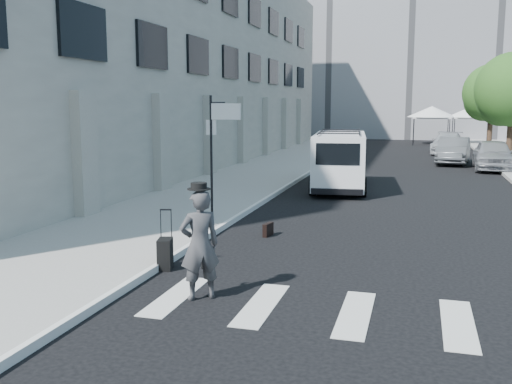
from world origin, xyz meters
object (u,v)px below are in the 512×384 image
Objects in this scene: parked_car_a at (493,155)px; parked_car_b at (453,151)px; briefcase at (268,230)px; suitcase at (165,254)px; businessman at (200,245)px; parked_car_c at (448,143)px; cargo_van at (340,160)px.

parked_car_b is (-1.80, 2.66, -0.04)m from parked_car_a.
briefcase is 0.36× the size of suitcase.
parked_car_a is at bearing -145.02° from businessman.
businessman is 0.39× the size of parked_car_c.
suitcase is at bearing -84.69° from businessman.
parked_car_c is (-1.80, 9.66, -0.07)m from parked_car_a.
briefcase is at bearing -100.26° from cargo_van.
parked_car_a is at bearing 46.12° from cargo_van.
briefcase is 0.07× the size of cargo_van.
parked_car_c reaches higher than suitcase.
suitcase reaches higher than briefcase.
suitcase is (-1.38, 1.51, -0.65)m from businessman.
businessman is at bearing -93.65° from parked_car_c.
cargo_van is 12.46m from parked_car_b.
parked_car_a is 3.21m from parked_car_b.
cargo_van is at bearing 65.79° from suitcase.
parked_car_b reaches higher than briefcase.
businessman reaches higher than suitcase.
parked_car_b is at bearing 60.30° from cargo_van.
parked_car_c is (6.90, 30.81, 0.40)m from suitcase.
parked_car_a reaches higher than parked_car_b.
parked_car_c is at bearing 68.72° from cargo_van.
parked_car_a is (7.32, 22.66, -0.18)m from businessman.
cargo_van is 1.21× the size of parked_car_c.
briefcase is 0.10× the size of parked_car_b.
parked_car_a is (8.70, 21.16, 0.47)m from suitcase.
parked_car_a is 0.94× the size of parked_car_c.
cargo_van is at bearing 95.61° from briefcase.
parked_car_c is (5.52, 32.32, -0.25)m from businessman.
businessman is 1.58× the size of suitcase.
parked_car_b is at bearing -139.42° from businessman.
parked_car_b is (5.52, 25.32, -0.22)m from businessman.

